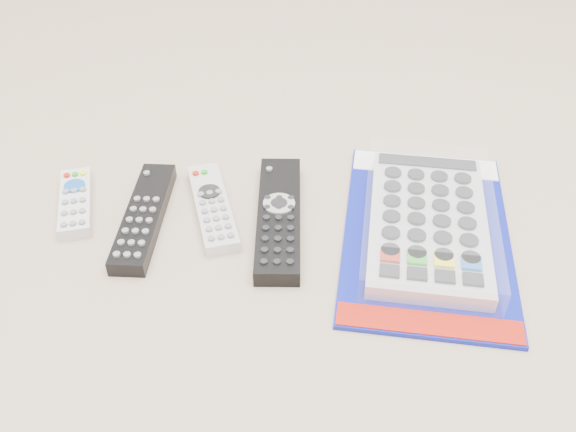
{
  "coord_description": "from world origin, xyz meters",
  "views": [
    {
      "loc": [
        0.0,
        -0.66,
        0.56
      ],
      "look_at": [
        0.04,
        -0.02,
        0.01
      ],
      "focal_mm": 40.0,
      "sensor_mm": 36.0,
      "label": 1
    }
  ],
  "objects": [
    {
      "name": "remote_silver_dvd",
      "position": [
        -0.06,
        0.01,
        0.01
      ],
      "size": [
        0.08,
        0.18,
        0.02
      ],
      "rotation": [
        0.0,
        0.0,
        0.19
      ],
      "color": "silver",
      "rests_on": "ground"
    },
    {
      "name": "remote_slim_black",
      "position": [
        -0.15,
        -0.01,
        0.01
      ],
      "size": [
        0.07,
        0.21,
        0.02
      ],
      "rotation": [
        0.0,
        0.0,
        -0.12
      ],
      "color": "black",
      "rests_on": "ground"
    },
    {
      "name": "jumbo_remote_packaged",
      "position": [
        0.22,
        -0.05,
        0.02
      ],
      "size": [
        0.28,
        0.38,
        0.05
      ],
      "rotation": [
        0.0,
        0.0,
        -0.21
      ],
      "color": "navy",
      "rests_on": "ground"
    },
    {
      "name": "remote_small_grey",
      "position": [
        -0.24,
        0.03,
        0.01
      ],
      "size": [
        0.06,
        0.14,
        0.02
      ],
      "rotation": [
        0.0,
        0.0,
        0.16
      ],
      "color": "#BAB9BC",
      "rests_on": "ground"
    },
    {
      "name": "remote_large_black",
      "position": [
        0.03,
        -0.02,
        0.01
      ],
      "size": [
        0.07,
        0.24,
        0.03
      ],
      "rotation": [
        0.0,
        0.0,
        -0.07
      ],
      "color": "black",
      "rests_on": "ground"
    }
  ]
}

